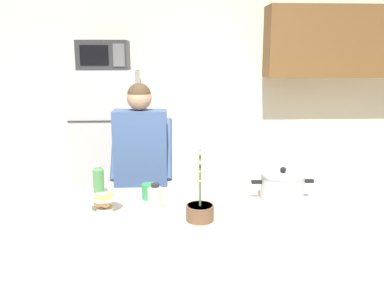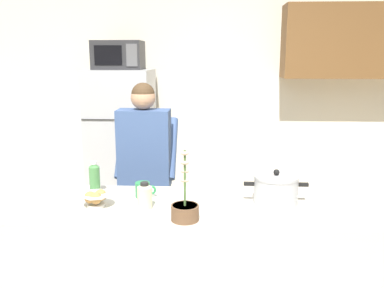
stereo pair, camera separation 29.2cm
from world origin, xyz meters
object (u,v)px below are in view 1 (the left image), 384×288
(bread_bowl, at_px, (105,202))
(bottle_mid_counter, at_px, (98,181))
(cooking_pot, at_px, (282,186))
(bottle_near_edge, at_px, (155,197))
(coffee_mug, at_px, (150,191))
(potted_orchid, at_px, (200,209))
(refrigerator, at_px, (108,151))
(microwave, at_px, (104,55))
(person_near_pot, at_px, (141,161))

(bread_bowl, bearing_deg, bottle_mid_counter, 106.84)
(cooking_pot, distance_m, bottle_near_edge, 0.78)
(bottle_near_edge, height_order, bottle_mid_counter, bottle_mid_counter)
(coffee_mug, xyz_separation_m, bottle_near_edge, (0.04, -0.19, 0.03))
(potted_orchid, bearing_deg, refrigerator, 110.80)
(microwave, height_order, cooking_pot, microwave)
(coffee_mug, height_order, bread_bowl, bread_bowl)
(microwave, bearing_deg, person_near_pot, -68.33)
(microwave, distance_m, bottle_mid_counter, 1.83)
(cooking_pot, relative_size, potted_orchid, 0.99)
(bread_bowl, bearing_deg, refrigerator, 97.75)
(refrigerator, bearing_deg, bottle_near_edge, -74.06)
(microwave, bearing_deg, bottle_mid_counter, -83.50)
(microwave, relative_size, bottle_mid_counter, 2.24)
(refrigerator, xyz_separation_m, person_near_pot, (0.41, -1.05, 0.16))
(refrigerator, xyz_separation_m, cooking_pot, (1.32, -1.80, 0.18))
(microwave, distance_m, person_near_pot, 1.37)
(bread_bowl, xyz_separation_m, potted_orchid, (0.53, -0.17, 0.01))
(bread_bowl, height_order, bottle_mid_counter, bottle_mid_counter)
(person_near_pot, relative_size, bottle_near_edge, 10.16)
(bottle_near_edge, bearing_deg, bread_bowl, 179.35)
(bottle_mid_counter, relative_size, potted_orchid, 0.56)
(coffee_mug, height_order, bottle_mid_counter, bottle_mid_counter)
(person_near_pot, height_order, bottle_near_edge, person_near_pot)
(microwave, height_order, coffee_mug, microwave)
(refrigerator, bearing_deg, person_near_pot, -68.74)
(bottle_mid_counter, bearing_deg, refrigerator, 96.42)
(bottle_near_edge, relative_size, potted_orchid, 0.41)
(cooking_pot, xyz_separation_m, bread_bowl, (-1.05, -0.12, -0.04))
(refrigerator, distance_m, microwave, 0.97)
(bottle_mid_counter, bearing_deg, bottle_near_edge, -33.84)
(cooking_pot, distance_m, coffee_mug, 0.81)
(potted_orchid, bearing_deg, bottle_near_edge, 145.69)
(person_near_pot, relative_size, potted_orchid, 4.13)
(microwave, relative_size, coffee_mug, 3.66)
(person_near_pot, height_order, bread_bowl, person_near_pot)
(microwave, bearing_deg, bottle_near_edge, -73.88)
(person_near_pot, xyz_separation_m, coffee_mug, (0.10, -0.68, -0.02))
(microwave, distance_m, cooking_pot, 2.34)
(coffee_mug, xyz_separation_m, bread_bowl, (-0.25, -0.19, 0.00))
(cooking_pot, bearing_deg, person_near_pot, 140.58)
(refrigerator, distance_m, cooking_pot, 2.23)
(microwave, xyz_separation_m, bottle_mid_counter, (0.19, -1.66, -0.77))
(cooking_pot, relative_size, bread_bowl, 2.06)
(coffee_mug, bearing_deg, person_near_pot, 98.19)
(cooking_pot, distance_m, potted_orchid, 0.60)
(coffee_mug, bearing_deg, microwave, 106.54)
(refrigerator, xyz_separation_m, bottle_mid_counter, (0.19, -1.68, 0.20))
(cooking_pot, distance_m, bottle_mid_counter, 1.13)
(coffee_mug, height_order, potted_orchid, potted_orchid)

